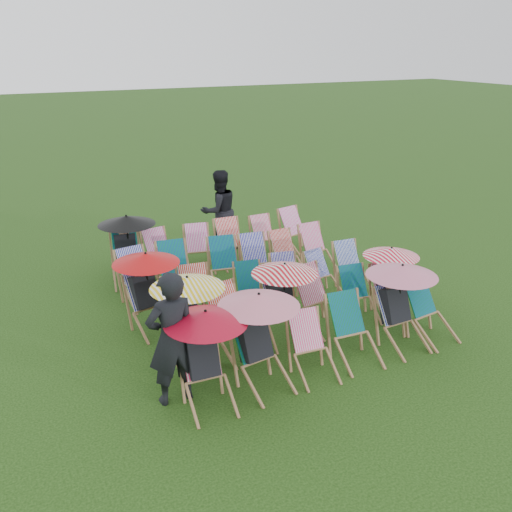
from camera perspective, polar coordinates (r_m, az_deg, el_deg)
name	(u,v)px	position (r m, az deg, el deg)	size (l,w,h in m)	color
ground	(266,308)	(10.51, 0.99, -5.23)	(100.00, 100.00, 0.00)	black
deckchair_0	(206,358)	(7.64, -5.00, -10.10)	(1.12, 1.17, 1.32)	#946A45
deckchair_1	(260,340)	(7.98, 0.44, -8.37)	(1.15, 1.24, 1.36)	#946A45
deckchair_2	(313,348)	(8.38, 5.72, -9.11)	(0.65, 0.86, 0.89)	#946A45
deckchair_3	(355,331)	(8.81, 9.84, -7.42)	(0.69, 0.93, 0.98)	#946A45
deckchair_4	(401,305)	(9.30, 14.33, -4.76)	(1.12, 1.18, 1.33)	#946A45
deckchair_5	(431,312)	(9.73, 17.10, -5.36)	(0.72, 0.93, 0.94)	#946A45
deckchair_6	(188,319)	(8.61, -6.79, -6.29)	(1.13, 1.17, 1.34)	#946A45
deckchair_7	(235,322)	(8.90, -2.14, -6.64)	(0.85, 1.06, 1.03)	#946A45
deckchair_8	(284,301)	(9.22, 2.81, -4.51)	(1.07, 1.14, 1.27)	#946A45
deckchair_9	(320,300)	(9.71, 6.40, -4.35)	(0.82, 1.03, 1.01)	#946A45
deckchair_10	(359,295)	(10.13, 10.26, -3.88)	(0.68, 0.87, 0.88)	#946A45
deckchair_11	(390,279)	(10.42, 13.22, -2.28)	(1.00, 1.06, 1.18)	#946A45
deckchair_12	(148,291)	(9.67, -10.72, -3.44)	(1.12, 1.21, 1.32)	#946A45
deckchair_13	(198,298)	(9.86, -5.83, -4.15)	(0.72, 0.93, 0.94)	#946A45
deckchair_14	(252,290)	(10.22, -0.44, -3.39)	(0.70, 0.87, 0.85)	#946A45
deckchair_15	(288,281)	(10.59, 3.19, -2.47)	(0.72, 0.89, 0.86)	#946A45
deckchair_16	(324,274)	(10.99, 6.85, -1.84)	(0.66, 0.83, 0.82)	#946A45
deckchair_17	(353,267)	(11.32, 9.68, -1.11)	(0.64, 0.85, 0.89)	#946A45
deckchair_18	(140,278)	(10.75, -11.56, -2.19)	(0.78, 0.99, 0.98)	#946A45
deckchair_19	(176,271)	(10.92, -8.03, -1.54)	(0.77, 0.99, 0.99)	#946A45
deckchair_20	(226,266)	(11.14, -3.01, -0.96)	(0.79, 0.99, 0.97)	#946A45
deckchair_21	(257,261)	(11.41, 0.13, -0.49)	(0.72, 0.93, 0.94)	#946A45
deckchair_22	(288,254)	(11.85, 3.23, 0.16)	(0.61, 0.84, 0.89)	#946A45
deckchair_23	(318,248)	(12.23, 6.22, 0.81)	(0.63, 0.86, 0.91)	#946A45
deckchair_24	(127,248)	(11.69, -12.80, 0.78)	(1.14, 1.21, 1.35)	#946A45
deckchair_25	(163,255)	(11.87, -9.33, 0.11)	(0.77, 0.96, 0.94)	#946A45
deckchair_26	(199,249)	(12.16, -5.71, 0.71)	(0.76, 0.94, 0.91)	#946A45
deckchair_27	(232,244)	(12.36, -2.37, 1.25)	(0.68, 0.92, 0.96)	#946A45
deckchair_28	(267,237)	(12.86, 1.07, 1.87)	(0.59, 0.82, 0.88)	#946A45
deckchair_29	(299,231)	(13.17, 4.32, 2.49)	(0.81, 1.01, 0.98)	#946A45
person_left	(172,339)	(7.63, -8.43, -8.19)	(0.69, 0.45, 1.88)	black
person_rear	(219,211)	(13.14, -3.70, 4.55)	(0.92, 0.71, 1.89)	black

